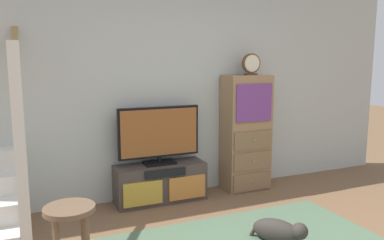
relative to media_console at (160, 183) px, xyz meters
name	(u,v)px	position (x,y,z in m)	size (l,w,h in m)	color
back_wall	(176,85)	(0.30, 0.27, 1.13)	(6.40, 0.12, 2.70)	#B2B7B2
media_console	(160,183)	(0.00, 0.00, 0.00)	(1.06, 0.38, 0.45)	#423833
television	(159,134)	(0.00, 0.02, 0.58)	(0.96, 0.22, 0.67)	black
side_cabinet	(246,133)	(1.16, 0.01, 0.51)	(0.58, 0.38, 1.46)	#93704C
desk_clock	(251,64)	(1.20, 0.00, 1.37)	(0.24, 0.08, 0.27)	#4C3823
bar_stool_near	(70,231)	(-1.16, -1.58, 0.29)	(0.34, 0.34, 0.69)	brown
dog	(279,231)	(0.65, -1.42, -0.11)	(0.43, 0.48, 0.23)	#332D28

